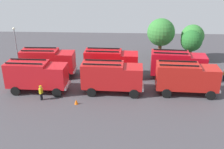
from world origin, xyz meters
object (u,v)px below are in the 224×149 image
tree_0 (161,32)px  tree_2 (193,36)px  fire_truck_2 (186,77)px  fire_truck_3 (48,61)px  tree_1 (191,41)px  fire_truck_0 (36,75)px  firefighter_0 (41,92)px  traffic_cone_1 (174,68)px  fire_truck_1 (112,76)px  lamppost (16,43)px  fire_truck_4 (111,62)px  firefighter_1 (182,64)px  traffic_cone_0 (76,102)px  fire_truck_5 (178,64)px

tree_0 → tree_2: (5.08, 0.72, -0.71)m
fire_truck_2 → fire_truck_3: same height
tree_0 → tree_1: bearing=-10.3°
fire_truck_0 → fire_truck_3: (0.03, 4.76, 0.00)m
firefighter_0 → tree_1: bearing=-128.2°
fire_truck_2 → traffic_cone_1: 7.85m
fire_truck_1 → lamppost: size_ratio=1.24×
fire_truck_1 → firefighter_0: size_ratio=4.24×
fire_truck_4 → firefighter_1: (10.04, 2.52, -1.12)m
fire_truck_4 → fire_truck_0: bearing=-148.4°
traffic_cone_0 → tree_2: bearing=45.1°
tree_1 → tree_2: bearing=72.8°
tree_0 → traffic_cone_0: size_ratio=11.61×
fire_truck_5 → tree_0: size_ratio=1.11×
fire_truck_4 → lamppost: size_ratio=1.24×
fire_truck_1 → tree_0: (7.03, 12.13, 2.30)m
fire_truck_3 → firefighter_1: bearing=7.4°
fire_truck_1 → tree_2: (12.11, 12.86, 1.59)m
fire_truck_4 → tree_1: bearing=30.6°
fire_truck_3 → fire_truck_0: bearing=-91.0°
tree_2 → traffic_cone_0: tree_2 is taller
fire_truck_2 → fire_truck_5: bearing=95.4°
fire_truck_1 → traffic_cone_1: (8.61, 7.76, -1.84)m
tree_2 → traffic_cone_0: bearing=-134.9°
fire_truck_3 → fire_truck_4: same height
fire_truck_2 → lamppost: size_ratio=1.25×
fire_truck_2 → fire_truck_3: 18.04m
firefighter_0 → tree_2: (19.94, 15.05, 2.78)m
fire_truck_5 → firefighter_1: size_ratio=4.03×
fire_truck_4 → firefighter_1: size_ratio=3.98×
fire_truck_2 → tree_1: 11.64m
fire_truck_1 → fire_truck_0: bearing=-177.3°
fire_truck_0 → tree_2: bearing=33.5°
fire_truck_2 → tree_1: (2.99, 11.18, 1.23)m
firefighter_0 → traffic_cone_1: firefighter_0 is taller
tree_0 → firefighter_1: bearing=-61.2°
fire_truck_2 → fire_truck_4: bearing=155.2°
tree_0 → tree_1: 4.79m
fire_truck_4 → tree_0: size_ratio=1.10×
fire_truck_2 → lamppost: 24.58m
fire_truck_2 → fire_truck_5: 4.31m
tree_1 → firefighter_1: bearing=-115.5°
firefighter_0 → traffic_cone_1: (16.43, 9.95, -0.65)m
tree_1 → traffic_cone_0: size_ratio=8.82×
fire_truck_3 → firefighter_1: fire_truck_3 is taller
fire_truck_1 → fire_truck_2: bearing=2.7°
firefighter_0 → tree_0: size_ratio=0.26×
firefighter_0 → traffic_cone_0: bearing=-174.2°
firefighter_0 → fire_truck_3: bearing=-64.6°
tree_0 → traffic_cone_1: size_ratio=10.64×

